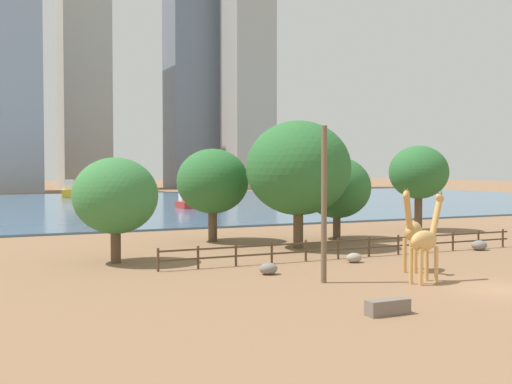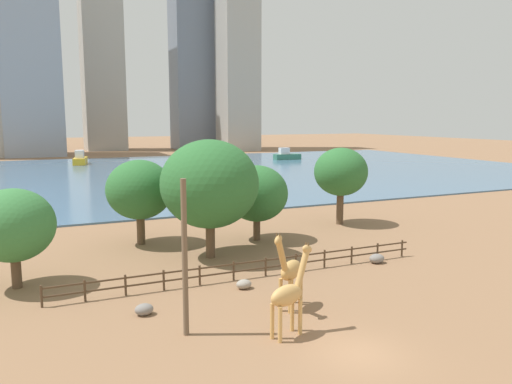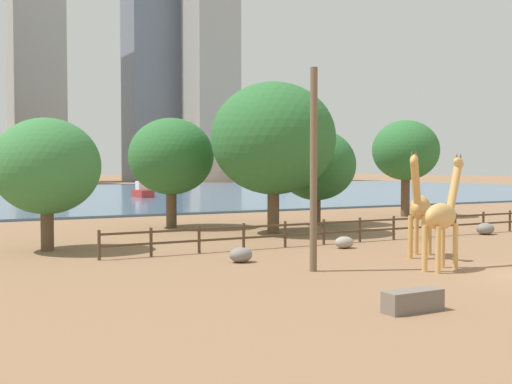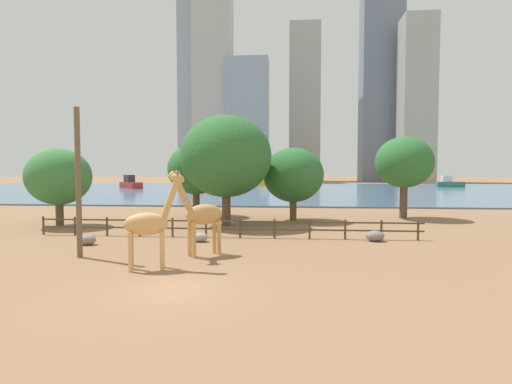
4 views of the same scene
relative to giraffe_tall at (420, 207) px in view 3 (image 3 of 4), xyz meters
name	(u,v)px [view 3 (image 3 of 4)]	position (x,y,z in m)	size (l,w,h in m)	color
ground_plane	(64,194)	(0.32, 73.90, -2.21)	(400.00, 400.00, 0.00)	#8C6647
harbor_water	(68,194)	(0.32, 70.90, -2.11)	(180.00, 86.00, 0.20)	#476B8C
giraffe_tall	(420,207)	(0.00, 0.00, 0.00)	(2.81, 2.34, 4.70)	tan
giraffe_companion	(443,216)	(-1.68, -3.07, -0.10)	(2.81, 1.36, 4.56)	tan
utility_pole	(314,170)	(-6.24, -0.91, 1.68)	(0.28, 0.28, 7.78)	brown
boulder_near_fence	(344,242)	(-1.03, 4.13, -1.92)	(0.99, 0.78, 0.59)	gray
boulder_by_pole	(485,229)	(10.11, 5.28, -1.87)	(1.17, 0.92, 0.69)	gray
boulder_small	(241,255)	(-7.62, 2.46, -1.90)	(1.01, 0.83, 0.63)	gray
feeding_trough	(413,301)	(-7.65, -7.95, -1.91)	(1.80, 0.60, 0.60)	#72665B
enclosure_fence	(344,229)	(0.24, 5.90, -1.45)	(26.12, 0.14, 1.30)	#4C3826
tree_left_large	(316,165)	(4.93, 15.39, 1.91)	(5.44, 5.44, 6.59)	brown
tree_center_broad	(171,157)	(-4.64, 18.13, 2.44)	(5.57, 5.57, 7.19)	brown
tree_right_tall	(406,151)	(15.33, 18.04, 3.06)	(5.35, 5.35, 7.72)	brown
tree_left_small	(46,166)	(-14.03, 10.13, 1.81)	(5.09, 5.09, 6.33)	brown
tree_right_small	(273,139)	(-0.59, 11.81, 3.47)	(7.46, 7.46, 9.06)	brown
boat_sailboat	(17,182)	(-2.78, 96.67, -0.90)	(3.92, 7.80, 3.28)	gold
boat_tug	(282,180)	(46.66, 89.45, -0.99)	(6.96, 2.74, 3.02)	#337259
boat_barge	(142,192)	(6.10, 55.82, -1.35)	(1.73, 4.52, 1.97)	#B22D28
skyline_block_central	(211,66)	(50.22, 130.99, 27.84)	(11.60, 11.74, 60.10)	#ADA89E
skyline_tower_glass	(155,4)	(40.82, 146.81, 46.01)	(15.94, 12.18, 96.46)	slate
skyline_block_left	(36,55)	(10.21, 152.23, 30.49)	(12.79, 14.65, 65.41)	#ADA89E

